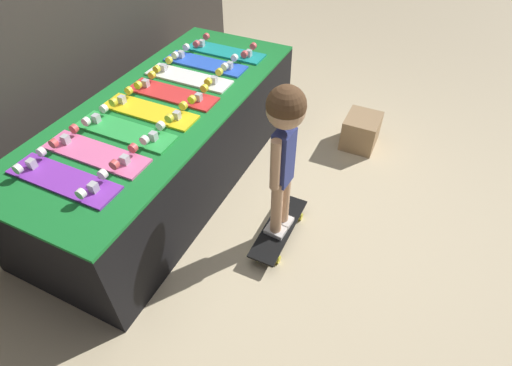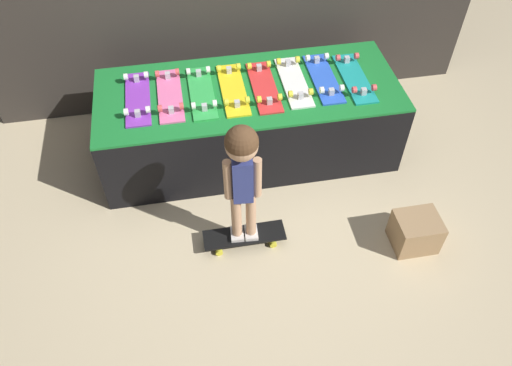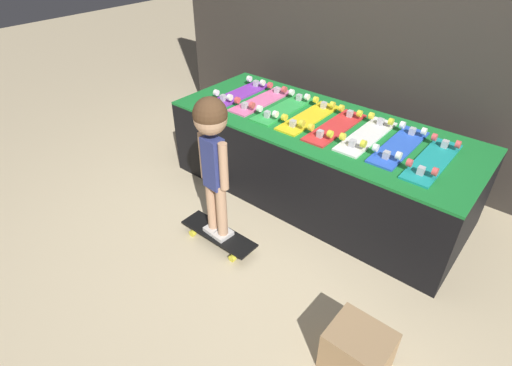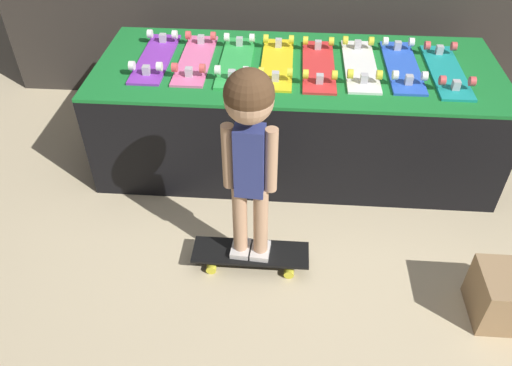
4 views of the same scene
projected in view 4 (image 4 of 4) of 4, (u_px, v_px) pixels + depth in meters
ground_plane at (290, 220)px, 2.92m from camera, size 16.00×16.00×0.00m
display_rack at (295, 113)px, 3.18m from camera, size 2.41×0.96×0.67m
skateboard_purple_on_rack at (155, 56)px, 3.02m from camera, size 0.19×0.66×0.09m
skateboard_pink_on_rack at (196, 58)px, 3.00m from camera, size 0.19×0.66×0.09m
skateboard_green_on_rack at (236, 60)px, 2.98m from camera, size 0.19×0.66×0.09m
skateboard_yellow_on_rack at (277, 62)px, 2.96m from camera, size 0.19×0.66×0.09m
skateboard_red_on_rack at (319, 64)px, 2.94m from camera, size 0.19×0.66×0.09m
skateboard_white_on_rack at (360, 64)px, 2.94m from camera, size 0.19×0.66×0.09m
skateboard_blue_on_rack at (402, 65)px, 2.93m from camera, size 0.19×0.66×0.09m
skateboard_teal_on_rack at (446, 70)px, 2.89m from camera, size 0.19×0.66×0.09m
skateboard_on_floor at (251, 254)px, 2.62m from camera, size 0.61×0.18×0.09m
child at (249, 137)px, 2.13m from camera, size 0.25×0.21×1.04m
storage_box at (509, 296)px, 2.33m from camera, size 0.32×0.27×0.27m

